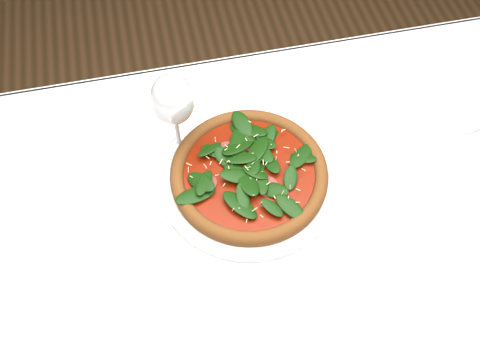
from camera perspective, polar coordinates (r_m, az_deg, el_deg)
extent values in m
plane|color=brown|center=(1.64, 2.14, -16.53)|extent=(6.00, 6.00, 0.00)
cube|color=silver|center=(0.96, 3.52, -4.76)|extent=(1.20, 0.80, 0.04)
cylinder|color=#48311C|center=(1.49, -21.32, -3.73)|extent=(0.06, 0.06, 0.71)
cylinder|color=#48311C|center=(1.60, 18.70, 3.62)|extent=(0.06, 0.06, 0.71)
cube|color=silver|center=(1.26, -1.29, 9.29)|extent=(1.20, 0.01, 0.22)
cylinder|color=white|center=(0.98, 0.96, 0.20)|extent=(0.33, 0.33, 0.01)
torus|color=white|center=(0.98, 0.97, 0.32)|extent=(0.33, 0.33, 0.01)
cylinder|color=brown|center=(0.97, 0.97, 0.53)|extent=(0.35, 0.35, 0.01)
torus|color=#B56329|center=(0.96, 0.98, 0.77)|extent=(0.36, 0.36, 0.02)
cylinder|color=maroon|center=(0.96, 0.98, 0.77)|extent=(0.29, 0.29, 0.00)
cylinder|color=#933B3D|center=(0.96, 0.98, 0.90)|extent=(0.26, 0.26, 0.00)
ellipsoid|color=#143A0A|center=(0.95, 0.99, 1.21)|extent=(0.28, 0.28, 0.02)
cylinder|color=beige|center=(0.95, 0.99, 1.39)|extent=(0.26, 0.26, 0.00)
cylinder|color=white|center=(1.03, -6.42, 3.62)|extent=(0.07, 0.07, 0.00)
cylinder|color=white|center=(0.99, -6.68, 5.22)|extent=(0.01, 0.01, 0.09)
ellipsoid|color=white|center=(0.93, -7.22, 8.48)|extent=(0.08, 0.08, 0.10)
cylinder|color=white|center=(1.16, 21.72, 7.34)|extent=(0.14, 0.14, 0.01)
torus|color=white|center=(1.16, 21.77, 7.43)|extent=(0.14, 0.14, 0.01)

